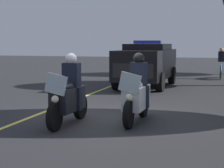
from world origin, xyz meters
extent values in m
plane|color=#28282B|center=(0.00, 0.00, 0.00)|extent=(80.00, 80.00, 0.00)
cube|color=#E0D14C|center=(0.00, -2.10, 0.00)|extent=(48.00, 0.12, 0.01)
cylinder|color=black|center=(1.77, -0.81, 0.32)|extent=(0.64, 0.13, 0.64)
cylinder|color=black|center=(0.27, -0.78, 0.32)|extent=(0.64, 0.15, 0.64)
cube|color=black|center=(1.04, -0.79, 0.62)|extent=(1.21, 0.47, 0.56)
ellipsoid|color=black|center=(1.09, -0.80, 0.92)|extent=(0.57, 0.33, 0.24)
cube|color=silver|center=(1.67, -0.81, 1.05)|extent=(0.07, 0.56, 0.53)
sphere|color=#F9F4CC|center=(1.73, -0.81, 0.72)|extent=(0.17, 0.17, 0.17)
sphere|color=red|center=(1.54, -0.97, 0.98)|extent=(0.09, 0.09, 0.09)
sphere|color=#1933F2|center=(1.55, -0.65, 0.98)|extent=(0.09, 0.09, 0.09)
cube|color=black|center=(0.81, -0.79, 1.18)|extent=(0.29, 0.41, 0.60)
cube|color=black|center=(0.88, -0.59, 0.62)|extent=(0.18, 0.14, 0.56)
cube|color=black|center=(0.87, -0.99, 0.62)|extent=(0.18, 0.14, 0.56)
sphere|color=white|center=(0.83, -0.79, 1.58)|extent=(0.28, 0.28, 0.28)
cylinder|color=black|center=(1.04, 0.71, 0.32)|extent=(0.64, 0.13, 0.64)
cylinder|color=black|center=(-0.46, 0.74, 0.32)|extent=(0.64, 0.15, 0.64)
cube|color=white|center=(0.31, 0.72, 0.62)|extent=(1.21, 0.47, 0.56)
ellipsoid|color=white|center=(0.36, 0.72, 0.92)|extent=(0.57, 0.33, 0.24)
cube|color=silver|center=(0.94, 0.71, 1.05)|extent=(0.07, 0.56, 0.53)
sphere|color=#F9F4CC|center=(1.00, 0.71, 0.72)|extent=(0.17, 0.17, 0.17)
sphere|color=red|center=(0.81, 0.55, 0.98)|extent=(0.09, 0.09, 0.09)
sphere|color=#1933F2|center=(0.82, 0.87, 0.98)|extent=(0.09, 0.09, 0.09)
cube|color=black|center=(0.08, 0.73, 1.18)|extent=(0.29, 0.41, 0.60)
cube|color=black|center=(0.15, 0.93, 0.62)|extent=(0.18, 0.14, 0.56)
cube|color=black|center=(0.14, 0.53, 0.62)|extent=(0.18, 0.14, 0.56)
sphere|color=black|center=(0.10, 0.73, 1.58)|extent=(0.28, 0.28, 0.28)
cube|color=black|center=(-7.27, -0.53, 1.02)|extent=(4.94, 2.01, 1.24)
cube|color=black|center=(-7.57, -0.52, 1.72)|extent=(2.44, 1.80, 0.36)
cube|color=#2633D8|center=(-7.37, -0.53, 1.98)|extent=(0.31, 1.21, 0.14)
cube|color=black|center=(-4.87, -0.59, 0.88)|extent=(0.16, 1.62, 0.56)
cylinder|color=black|center=(-5.70, 0.33, 0.40)|extent=(0.81, 0.30, 0.80)
cylinder|color=black|center=(-5.74, -1.47, 0.40)|extent=(0.81, 0.30, 0.80)
cylinder|color=black|center=(-8.80, 0.40, 0.40)|extent=(0.81, 0.30, 0.80)
cylinder|color=black|center=(-8.84, -1.40, 0.40)|extent=(0.81, 0.30, 0.80)
cylinder|color=black|center=(-11.43, 2.60, 0.33)|extent=(0.66, 0.05, 0.66)
cylinder|color=black|center=(-12.53, 2.63, 0.33)|extent=(0.66, 0.05, 0.66)
cube|color=blue|center=(-11.98, 2.61, 0.60)|extent=(1.00, 0.08, 0.36)
cube|color=black|center=(-12.03, 2.61, 1.20)|extent=(0.25, 0.33, 0.56)
sphere|color=tan|center=(-12.00, 2.61, 1.58)|extent=(0.22, 0.22, 0.22)
camera|label=1|loc=(9.46, 2.78, 1.99)|focal=61.39mm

